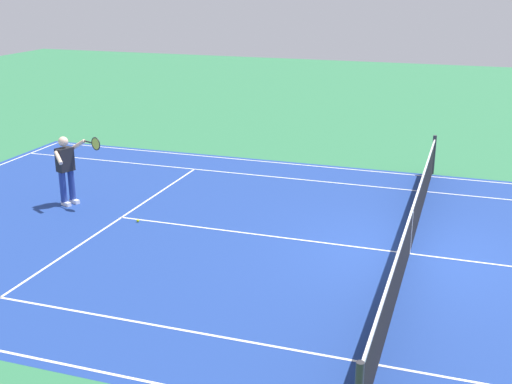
# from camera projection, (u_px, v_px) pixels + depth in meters

# --- Properties ---
(ground_plane) EXTENTS (60.00, 60.00, 0.00)m
(ground_plane) POSITION_uv_depth(u_px,v_px,m) (409.00, 254.00, 12.94)
(ground_plane) COLOR #2D7247
(court_slab) EXTENTS (24.20, 11.40, 0.00)m
(court_slab) POSITION_uv_depth(u_px,v_px,m) (409.00, 254.00, 12.94)
(court_slab) COLOR navy
(court_slab) RESTS_ON ground_plane
(court_line_markings) EXTENTS (23.85, 11.05, 0.01)m
(court_line_markings) POSITION_uv_depth(u_px,v_px,m) (409.00, 253.00, 12.94)
(court_line_markings) COLOR white
(court_line_markings) RESTS_ON ground_plane
(tennis_net) EXTENTS (0.10, 11.70, 1.08)m
(tennis_net) POSITION_uv_depth(u_px,v_px,m) (411.00, 230.00, 12.79)
(tennis_net) COLOR #2D2D33
(tennis_net) RESTS_ON ground_plane
(tennis_player_near) EXTENTS (1.18, 0.74, 1.70)m
(tennis_player_near) POSITION_uv_depth(u_px,v_px,m) (67.00, 167.00, 15.47)
(tennis_player_near) COLOR navy
(tennis_player_near) RESTS_ON ground_plane
(tennis_ball) EXTENTS (0.07, 0.07, 0.07)m
(tennis_ball) POSITION_uv_depth(u_px,v_px,m) (138.00, 221.00, 14.60)
(tennis_ball) COLOR #CCE01E
(tennis_ball) RESTS_ON ground_plane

